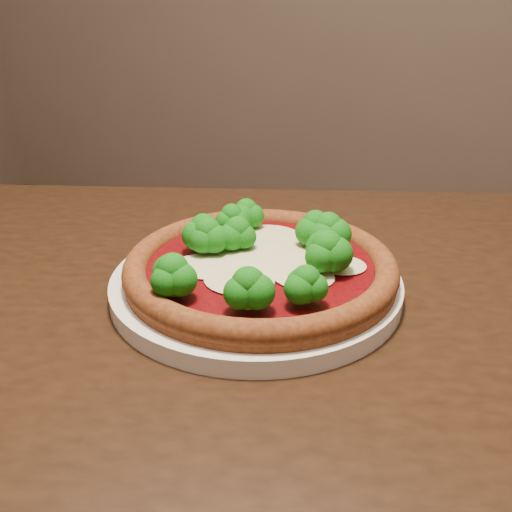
% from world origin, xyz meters
% --- Properties ---
extents(dining_table, '(1.47, 1.10, 0.75)m').
position_xyz_m(dining_table, '(0.11, -0.15, 0.65)').
color(dining_table, black).
rests_on(dining_table, floor).
extents(plate, '(0.29, 0.29, 0.02)m').
position_xyz_m(plate, '(0.11, -0.08, 0.76)').
color(plate, white).
rests_on(plate, dining_table).
extents(pizza, '(0.27, 0.27, 0.06)m').
position_xyz_m(pizza, '(0.11, -0.08, 0.79)').
color(pizza, brown).
rests_on(pizza, plate).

